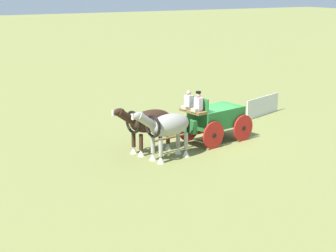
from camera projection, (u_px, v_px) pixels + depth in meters
ground_plane at (216, 141)px, 25.94m from camera, size 220.00×220.00×0.00m
show_wagon at (213, 118)px, 25.53m from camera, size 5.53×2.32×2.66m
draft_horse_near at (167, 127)px, 22.88m from camera, size 3.05×1.32×2.31m
draft_horse_off at (148, 122)px, 23.86m from camera, size 3.20×1.38×2.24m
sponsor_banner at (263, 106)px, 30.73m from camera, size 3.04×1.11×1.10m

